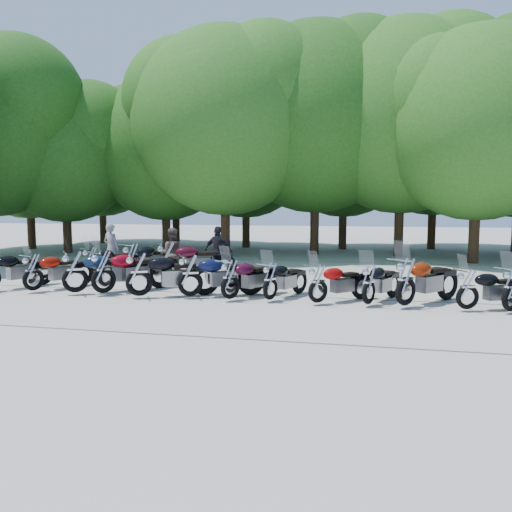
% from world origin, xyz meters
% --- Properties ---
extents(ground, '(90.00, 90.00, 0.00)m').
position_xyz_m(ground, '(0.00, 0.00, 0.00)').
color(ground, '#A9A599').
rests_on(ground, ground).
extents(tree_0, '(7.50, 7.50, 9.21)m').
position_xyz_m(tree_0, '(-15.42, 12.98, 5.45)').
color(tree_0, '#3A2614').
rests_on(tree_0, ground).
extents(tree_1, '(6.97, 6.97, 8.55)m').
position_xyz_m(tree_1, '(-12.04, 11.24, 5.06)').
color(tree_1, '#3A2614').
rests_on(tree_1, ground).
extents(tree_2, '(7.31, 7.31, 8.97)m').
position_xyz_m(tree_2, '(-7.25, 12.84, 5.31)').
color(tree_2, '#3A2614').
rests_on(tree_2, ground).
extents(tree_3, '(8.70, 8.70, 10.67)m').
position_xyz_m(tree_3, '(-3.57, 11.24, 6.32)').
color(tree_3, '#3A2614').
rests_on(tree_3, ground).
extents(tree_4, '(9.13, 9.13, 11.20)m').
position_xyz_m(tree_4, '(0.54, 13.09, 6.64)').
color(tree_4, '#3A2614').
rests_on(tree_4, ground).
extents(tree_5, '(9.04, 9.04, 11.10)m').
position_xyz_m(tree_5, '(4.61, 13.20, 6.57)').
color(tree_5, '#3A2614').
rests_on(tree_5, ground).
extents(tree_6, '(8.00, 8.00, 9.82)m').
position_xyz_m(tree_6, '(7.55, 10.82, 5.81)').
color(tree_6, '#3A2614').
rests_on(tree_6, ground).
extents(tree_9, '(7.59, 7.59, 9.32)m').
position_xyz_m(tree_9, '(-13.53, 17.59, 5.52)').
color(tree_9, '#3A2614').
rests_on(tree_9, ground).
extents(tree_10, '(7.78, 7.78, 9.55)m').
position_xyz_m(tree_10, '(-8.29, 16.97, 5.66)').
color(tree_10, '#3A2614').
rests_on(tree_10, ground).
extents(tree_11, '(7.56, 7.56, 9.28)m').
position_xyz_m(tree_11, '(-3.76, 16.43, 5.49)').
color(tree_11, '#3A2614').
rests_on(tree_11, ground).
extents(tree_12, '(7.88, 7.88, 9.67)m').
position_xyz_m(tree_12, '(1.80, 16.47, 5.72)').
color(tree_12, '#3A2614').
rests_on(tree_12, ground).
extents(tree_13, '(8.31, 8.31, 10.20)m').
position_xyz_m(tree_13, '(6.69, 17.47, 6.04)').
color(tree_13, '#3A2614').
rests_on(tree_13, ground).
extents(motorcycle_1, '(1.57, 2.31, 1.26)m').
position_xyz_m(motorcycle_1, '(-6.32, 0.56, 0.63)').
color(motorcycle_1, maroon).
rests_on(motorcycle_1, ground).
extents(motorcycle_2, '(2.41, 2.08, 1.39)m').
position_xyz_m(motorcycle_2, '(-4.96, 0.51, 0.70)').
color(motorcycle_2, '#0C1C36').
rests_on(motorcycle_2, ground).
extents(motorcycle_3, '(2.10, 2.46, 1.41)m').
position_xyz_m(motorcycle_3, '(-4.14, 0.59, 0.71)').
color(motorcycle_3, maroon).
rests_on(motorcycle_3, ground).
extents(motorcycle_4, '(2.55, 1.84, 1.40)m').
position_xyz_m(motorcycle_4, '(-2.97, 0.37, 0.70)').
color(motorcycle_4, black).
rests_on(motorcycle_4, ground).
extents(motorcycle_5, '(2.42, 1.80, 1.34)m').
position_xyz_m(motorcycle_5, '(-1.62, 0.66, 0.67)').
color(motorcycle_5, black).
rests_on(motorcycle_5, ground).
extents(motorcycle_6, '(1.75, 2.18, 1.23)m').
position_xyz_m(motorcycle_6, '(-0.48, 0.52, 0.62)').
color(motorcycle_6, '#37071D').
rests_on(motorcycle_6, ground).
extents(motorcycle_7, '(1.40, 2.11, 1.15)m').
position_xyz_m(motorcycle_7, '(0.56, 0.65, 0.58)').
color(motorcycle_7, black).
rests_on(motorcycle_7, ground).
extents(motorcycle_8, '(1.92, 1.87, 1.16)m').
position_xyz_m(motorcycle_8, '(1.80, 0.51, 0.58)').
color(motorcycle_8, '#960505').
rests_on(motorcycle_8, ground).
extents(motorcycle_9, '(1.49, 2.18, 1.19)m').
position_xyz_m(motorcycle_9, '(3.05, 0.57, 0.60)').
color(motorcycle_9, black).
rests_on(motorcycle_9, ground).
extents(motorcycle_10, '(2.20, 2.35, 1.40)m').
position_xyz_m(motorcycle_10, '(3.93, 0.54, 0.70)').
color(motorcycle_10, maroon).
rests_on(motorcycle_10, ground).
extents(motorcycle_11, '(2.11, 1.35, 1.15)m').
position_xyz_m(motorcycle_11, '(5.33, 0.46, 0.57)').
color(motorcycle_11, black).
rests_on(motorcycle_11, ground).
extents(motorcycle_12, '(2.10, 1.87, 1.22)m').
position_xyz_m(motorcycle_12, '(6.28, 0.45, 0.61)').
color(motorcycle_12, '#0B1334').
rests_on(motorcycle_12, ground).
extents(motorcycle_14, '(1.74, 2.17, 1.22)m').
position_xyz_m(motorcycle_14, '(-6.06, 3.25, 0.61)').
color(motorcycle_14, black).
rests_on(motorcycle_14, ground).
extents(motorcycle_15, '(1.80, 2.57, 1.41)m').
position_xyz_m(motorcycle_15, '(-4.53, 3.17, 0.70)').
color(motorcycle_15, black).
rests_on(motorcycle_15, ground).
extents(motorcycle_16, '(2.64, 1.89, 1.45)m').
position_xyz_m(motorcycle_16, '(-3.34, 3.35, 0.73)').
color(motorcycle_16, '#3A0715').
rests_on(motorcycle_16, ground).
extents(rider_0, '(0.75, 0.59, 1.83)m').
position_xyz_m(rider_0, '(-6.06, 4.66, 0.92)').
color(rider_0, gray).
rests_on(rider_0, ground).
extents(rider_1, '(0.99, 0.86, 1.73)m').
position_xyz_m(rider_1, '(-3.45, 3.96, 0.86)').
color(rider_1, brown).
rests_on(rider_1, ground).
extents(rider_2, '(1.08, 0.55, 1.76)m').
position_xyz_m(rider_2, '(-2.06, 4.83, 0.88)').
color(rider_2, black).
rests_on(rider_2, ground).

